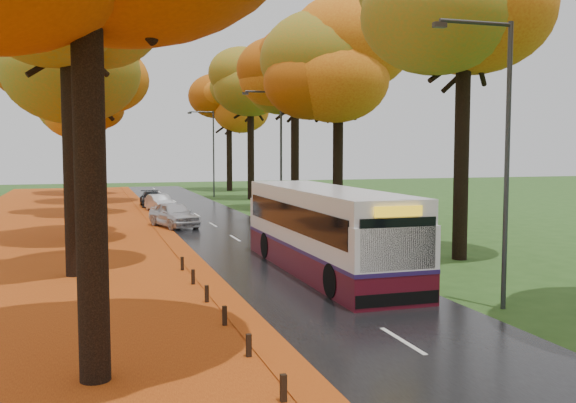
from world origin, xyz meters
name	(u,v)px	position (x,y,z in m)	size (l,w,h in m)	color
road	(231,236)	(0.00, 25.00, 0.02)	(6.50, 90.00, 0.04)	black
centre_line	(231,236)	(0.00, 25.00, 0.04)	(0.12, 90.00, 0.01)	silver
leaf_verge	(45,244)	(-9.00, 25.00, 0.01)	(12.00, 90.00, 0.02)	maroon
leaf_drift	(171,238)	(-3.05, 25.00, 0.04)	(0.90, 90.00, 0.01)	#C15713
trees_left	(81,49)	(-7.18, 27.06, 9.53)	(9.20, 74.00, 13.88)	black
trees_right	(347,57)	(7.19, 26.91, 9.69)	(9.30, 74.20, 13.96)	black
bollard_row	(264,365)	(-3.70, 4.70, 0.26)	(0.11, 23.51, 0.52)	black
streetlamp_near	(500,142)	(3.95, 8.00, 4.71)	(2.45, 0.18, 8.00)	#333538
streetlamp_mid	(277,146)	(3.95, 30.00, 4.71)	(2.45, 0.18, 8.00)	#333538
streetlamp_far	(211,147)	(3.95, 52.00, 4.71)	(2.45, 0.18, 8.00)	#333538
bus	(325,228)	(1.20, 14.42, 1.64)	(2.72, 11.62, 3.06)	#4A0B17
car_white	(174,214)	(-2.35, 29.56, 0.76)	(1.71, 4.25, 1.45)	silver
car_silver	(160,203)	(-2.15, 39.14, 0.65)	(1.29, 3.69, 1.22)	#B0B2B8
car_dark	(151,199)	(-2.33, 43.53, 0.63)	(1.65, 4.05, 1.18)	black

